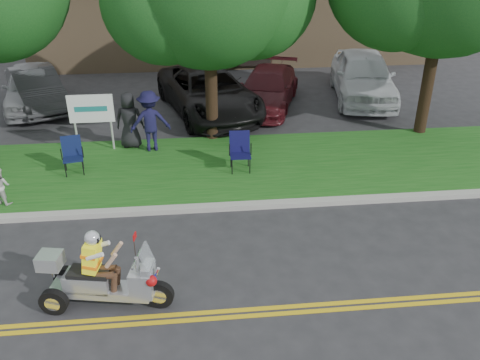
{
  "coord_description": "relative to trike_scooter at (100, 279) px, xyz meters",
  "views": [
    {
      "loc": [
        -0.13,
        -7.19,
        6.17
      ],
      "look_at": [
        0.81,
        2.0,
        1.31
      ],
      "focal_mm": 38.0,
      "sensor_mm": 36.0,
      "label": 1
    }
  ],
  "objects": [
    {
      "name": "ground",
      "position": [
        1.83,
        -0.02,
        -0.53
      ],
      "size": [
        120.0,
        120.0,
        0.0
      ],
      "primitive_type": "plane",
      "color": "#28282B",
      "rests_on": "ground"
    },
    {
      "name": "centerline_near",
      "position": [
        1.83,
        -0.6,
        -0.53
      ],
      "size": [
        60.0,
        0.1,
        0.01
      ],
      "primitive_type": "cube",
      "color": "gold",
      "rests_on": "ground"
    },
    {
      "name": "centerline_far",
      "position": [
        1.83,
        -0.44,
        -0.53
      ],
      "size": [
        60.0,
        0.1,
        0.01
      ],
      "primitive_type": "cube",
      "color": "gold",
      "rests_on": "ground"
    },
    {
      "name": "curb",
      "position": [
        1.83,
        3.03,
        -0.47
      ],
      "size": [
        60.0,
        0.25,
        0.12
      ],
      "primitive_type": "cube",
      "color": "#A8A89E",
      "rests_on": "ground"
    },
    {
      "name": "grass_verge",
      "position": [
        1.83,
        5.18,
        -0.48
      ],
      "size": [
        60.0,
        4.0,
        0.1
      ],
      "primitive_type": "cube",
      "color": "#175015",
      "rests_on": "ground"
    },
    {
      "name": "commercial_building",
      "position": [
        3.83,
        18.96,
        1.48
      ],
      "size": [
        18.0,
        8.2,
        4.0
      ],
      "color": "#9E7F5B",
      "rests_on": "ground"
    },
    {
      "name": "business_sign",
      "position": [
        -1.07,
        6.58,
        0.72
      ],
      "size": [
        1.25,
        0.06,
        1.75
      ],
      "color": "silver",
      "rests_on": "ground"
    },
    {
      "name": "trike_scooter",
      "position": [
        0.0,
        0.0,
        0.0
      ],
      "size": [
        2.33,
        0.96,
        1.53
      ],
      "rotation": [
        0.0,
        0.0,
        -0.19
      ],
      "color": "black",
      "rests_on": "ground"
    },
    {
      "name": "lawn_chair_a",
      "position": [
        2.95,
        4.94,
        0.15
      ],
      "size": [
        0.55,
        0.57,
        1.02
      ],
      "rotation": [
        0.0,
        0.0,
        -0.02
      ],
      "color": "black",
      "rests_on": "grass_verge"
    },
    {
      "name": "lawn_chair_b",
      "position": [
        -1.43,
        5.23,
        0.11
      ],
      "size": [
        0.59,
        0.61,
        0.96
      ],
      "rotation": [
        0.0,
        0.0,
        0.19
      ],
      "color": "black",
      "rests_on": "grass_verge"
    },
    {
      "name": "spectator_chair_a",
      "position": [
        0.54,
        6.43,
        0.45
      ],
      "size": [
        1.21,
        0.79,
        1.75
      ],
      "primitive_type": "imported",
      "rotation": [
        0.0,
        0.0,
        3.27
      ],
      "color": "#161439",
      "rests_on": "grass_verge"
    },
    {
      "name": "spectator_chair_b",
      "position": [
        -0.06,
        6.71,
        0.39
      ],
      "size": [
        0.85,
        0.6,
        1.63
      ],
      "primitive_type": "imported",
      "rotation": [
        0.0,
        0.0,
        3.04
      ],
      "color": "black",
      "rests_on": "grass_verge"
    },
    {
      "name": "child_right",
      "position": [
        -2.78,
        3.68,
        0.03
      ],
      "size": [
        0.56,
        0.52,
        0.92
      ],
      "primitive_type": "imported",
      "rotation": [
        0.0,
        0.0,
        2.64
      ],
      "color": "beige",
      "rests_on": "grass_verge"
    },
    {
      "name": "parked_car_far_left",
      "position": [
        -3.85,
        10.86,
        0.22
      ],
      "size": [
        2.63,
        4.67,
        1.5
      ],
      "primitive_type": "imported",
      "rotation": [
        0.0,
        0.0,
        0.2
      ],
      "color": "#999AA0",
      "rests_on": "ground"
    },
    {
      "name": "parked_car_left",
      "position": [
        -3.67,
        10.75,
        0.15
      ],
      "size": [
        3.07,
        4.4,
        1.37
      ],
      "primitive_type": "imported",
      "rotation": [
        0.0,
        0.0,
        0.43
      ],
      "color": "#343437",
      "rests_on": "ground"
    },
    {
      "name": "parked_car_mid",
      "position": [
        2.35,
        9.58,
        0.23
      ],
      "size": [
        3.9,
        5.95,
        1.52
      ],
      "primitive_type": "imported",
      "rotation": [
        0.0,
        0.0,
        0.27
      ],
      "color": "black",
      "rests_on": "ground"
    },
    {
      "name": "parked_car_right",
      "position": [
        4.45,
        10.08,
        0.12
      ],
      "size": [
        3.18,
        4.85,
        1.31
      ],
      "primitive_type": "imported",
      "rotation": [
        0.0,
        0.0,
        -0.33
      ],
      "color": "#4E1219",
      "rests_on": "ground"
    },
    {
      "name": "parked_car_far_right",
      "position": [
        8.09,
        10.58,
        0.34
      ],
      "size": [
        2.89,
        5.4,
        1.75
      ],
      "primitive_type": "imported",
      "rotation": [
        0.0,
        0.0,
        -0.17
      ],
      "color": "silver",
      "rests_on": "ground"
    }
  ]
}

